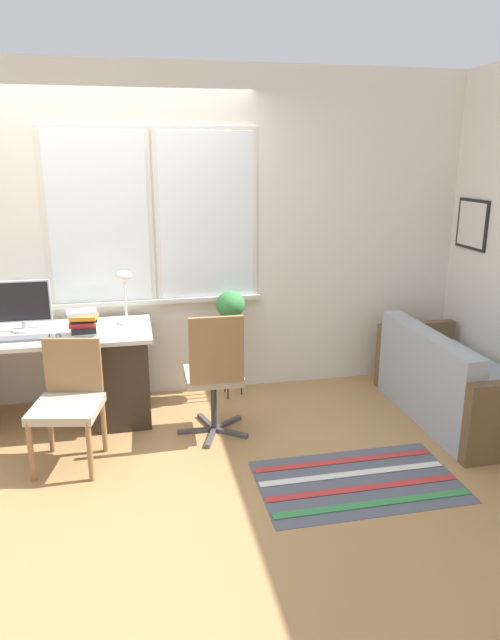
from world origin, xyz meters
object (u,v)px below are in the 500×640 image
at_px(desk_lamp, 124,285).
at_px(plant_stand, 231,340).
at_px(potted_plant, 231,309).
at_px(keyboard, 23,339).
at_px(mouse, 58,336).
at_px(book_stack, 83,323).
at_px(desk_chair_wooden, 69,400).
at_px(monitor, 23,306).
at_px(office_chair_swivel, 214,373).
at_px(couch_loveseat, 452,386).

distance_m(desk_lamp, plant_stand, 1.01).
bearing_deg(potted_plant, plant_stand, 90.00).
height_order(keyboard, mouse, mouse).
bearing_deg(keyboard, plant_stand, 12.64).
relative_size(book_stack, desk_chair_wooden, 0.28).
xyz_separation_m(monitor, office_chair_swivel, (1.35, -0.59, -0.42)).
height_order(monitor, potted_plant, monitor).
xyz_separation_m(desk_lamp, couch_loveseat, (2.48, -0.70, -0.78)).
relative_size(couch_loveseat, potted_plant, 4.48).
distance_m(monitor, plant_stand, 1.66).
xyz_separation_m(book_stack, desk_chair_wooden, (-0.09, -0.54, -0.37)).
bearing_deg(desk_lamp, couch_loveseat, -15.72).
xyz_separation_m(desk_lamp, plant_stand, (0.85, 0.07, -0.54)).
xyz_separation_m(couch_loveseat, potted_plant, (-1.63, 0.77, 0.51)).
bearing_deg(potted_plant, couch_loveseat, -25.19).
height_order(desk_lamp, potted_plant, desk_lamp).
xyz_separation_m(desk_lamp, potted_plant, (0.85, 0.07, -0.27)).
bearing_deg(desk_chair_wooden, book_stack, 92.02).
relative_size(desk_lamp, office_chair_swivel, 0.44).
height_order(mouse, plant_stand, mouse).
distance_m(desk_chair_wooden, couch_loveseat, 2.88).
bearing_deg(desk_lamp, potted_plant, 4.63).
height_order(mouse, desk_lamp, desk_lamp).
xyz_separation_m(mouse, office_chair_swivel, (1.09, -0.34, -0.25)).
height_order(book_stack, plant_stand, book_stack).
distance_m(desk_lamp, potted_plant, 0.89).
bearing_deg(couch_loveseat, office_chair_swivel, 88.05).
distance_m(office_chair_swivel, couch_loveseat, 1.89).
bearing_deg(office_chair_swivel, desk_lamp, -45.44).
xyz_separation_m(desk_lamp, office_chair_swivel, (0.60, -0.63, -0.54)).
bearing_deg(desk_chair_wooden, mouse, 111.75).
height_order(keyboard, desk_lamp, desk_lamp).
relative_size(keyboard, book_stack, 1.57).
relative_size(desk_chair_wooden, potted_plant, 2.50).
bearing_deg(desk_chair_wooden, desk_lamp, 74.68).
relative_size(monitor, keyboard, 1.11).
xyz_separation_m(monitor, couch_loveseat, (3.23, -0.66, -0.65)).
distance_m(keyboard, office_chair_swivel, 1.40).
bearing_deg(desk_chair_wooden, monitor, 126.67).
bearing_deg(keyboard, couch_loveseat, -7.29).
height_order(keyboard, office_chair_swivel, office_chair_swivel).
distance_m(desk_lamp, office_chair_swivel, 1.03).
bearing_deg(monitor, potted_plant, 3.89).
distance_m(monitor, office_chair_swivel, 1.54).
height_order(keyboard, plant_stand, keyboard).
height_order(monitor, mouse, monitor).
bearing_deg(mouse, monitor, 135.82).
height_order(mouse, desk_chair_wooden, desk_chair_wooden).
xyz_separation_m(office_chair_swivel, potted_plant, (0.25, 0.70, 0.27)).
bearing_deg(office_chair_swivel, plant_stand, -108.29).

